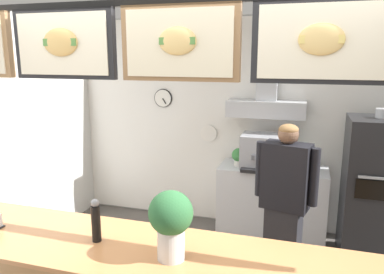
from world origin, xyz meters
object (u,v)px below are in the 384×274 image
at_px(shop_worker, 284,208).
at_px(pepper_grinder, 96,221).
at_px(potted_sage, 239,156).
at_px(potted_oregano, 302,158).
at_px(espresso_machine, 266,152).
at_px(pizza_oven, 374,191).
at_px(basil_vase, 171,222).

bearing_deg(shop_worker, pepper_grinder, 62.14).
relative_size(potted_sage, pepper_grinder, 0.74).
xyz_separation_m(potted_oregano, potted_sage, (-0.73, -0.04, -0.02)).
bearing_deg(potted_oregano, espresso_machine, -173.67).
height_order(espresso_machine, potted_sage, espresso_machine).
relative_size(shop_worker, potted_sage, 7.68).
distance_m(pizza_oven, potted_oregano, 0.83).
height_order(potted_sage, pepper_grinder, pepper_grinder).
bearing_deg(potted_oregano, potted_sage, -176.46).
bearing_deg(shop_worker, potted_sage, -47.36).
height_order(potted_oregano, potted_sage, potted_oregano).
bearing_deg(basil_vase, espresso_machine, 82.72).
relative_size(shop_worker, espresso_machine, 2.83).
xyz_separation_m(basil_vase, pepper_grinder, (-0.54, 0.06, -0.09)).
bearing_deg(pizza_oven, shop_worker, -132.90).
bearing_deg(basil_vase, shop_worker, 65.86).
xyz_separation_m(shop_worker, potted_oregano, (0.12, 1.15, 0.17)).
xyz_separation_m(shop_worker, basil_vase, (-0.59, -1.32, 0.38)).
xyz_separation_m(shop_worker, pepper_grinder, (-1.13, -1.26, 0.28)).
distance_m(shop_worker, potted_sage, 1.27).
xyz_separation_m(shop_worker, potted_sage, (-0.60, 1.11, 0.15)).
relative_size(basil_vase, pepper_grinder, 1.46).
distance_m(pizza_oven, basil_vase, 2.75).
relative_size(espresso_machine, basil_vase, 1.37).
height_order(potted_sage, basil_vase, basil_vase).
height_order(pizza_oven, shop_worker, pizza_oven).
relative_size(potted_oregano, pepper_grinder, 0.83).
bearing_deg(espresso_machine, potted_oregano, 6.33).
height_order(shop_worker, potted_sage, shop_worker).
xyz_separation_m(shop_worker, espresso_machine, (-0.28, 1.11, 0.22)).
bearing_deg(espresso_machine, pizza_oven, -7.63).
relative_size(shop_worker, potted_oregano, 6.80).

